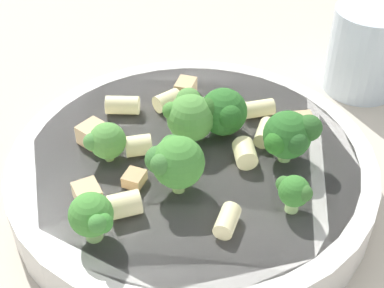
{
  "coord_description": "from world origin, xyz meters",
  "views": [
    {
      "loc": [
        -0.17,
        0.28,
        0.32
      ],
      "look_at": [
        0.0,
        0.0,
        0.05
      ],
      "focal_mm": 50.0,
      "sensor_mm": 36.0,
      "label": 1
    }
  ],
  "objects_px": {
    "rigatoni_0": "(138,146)",
    "rigatoni_7": "(167,101)",
    "rigatoni_1": "(227,221)",
    "broccoli_floret_1": "(175,161)",
    "rigatoni_4": "(265,133)",
    "broccoli_floret_4": "(189,115)",
    "broccoli_floret_0": "(106,140)",
    "chicken_chunk_1": "(302,120)",
    "chicken_chunk_4": "(186,88)",
    "drinking_glass": "(365,55)",
    "chicken_chunk_2": "(92,134)",
    "rigatoni_2": "(124,205)",
    "chicken_chunk_0": "(88,194)",
    "pasta_bowl": "(192,169)",
    "chicken_chunk_3": "(134,179)",
    "broccoli_floret_3": "(294,191)",
    "rigatoni_3": "(258,109)",
    "rigatoni_6": "(245,153)",
    "broccoli_floret_5": "(221,112)",
    "rigatoni_5": "(123,105)",
    "broccoli_floret_6": "(290,136)"
  },
  "relations": [
    {
      "from": "rigatoni_0",
      "to": "rigatoni_7",
      "type": "xyz_separation_m",
      "value": [
        0.01,
        -0.07,
        -0.0
      ]
    },
    {
      "from": "rigatoni_1",
      "to": "rigatoni_7",
      "type": "relative_size",
      "value": 1.06
    },
    {
      "from": "broccoli_floret_1",
      "to": "rigatoni_4",
      "type": "xyz_separation_m",
      "value": [
        -0.03,
        -0.09,
        -0.02
      ]
    },
    {
      "from": "broccoli_floret_4",
      "to": "broccoli_floret_0",
      "type": "bearing_deg",
      "value": 51.37
    },
    {
      "from": "chicken_chunk_1",
      "to": "chicken_chunk_4",
      "type": "xyz_separation_m",
      "value": [
        0.11,
        0.01,
        0.0
      ]
    },
    {
      "from": "drinking_glass",
      "to": "chicken_chunk_4",
      "type": "bearing_deg",
      "value": 51.84
    },
    {
      "from": "chicken_chunk_2",
      "to": "broccoli_floret_4",
      "type": "bearing_deg",
      "value": -147.46
    },
    {
      "from": "rigatoni_2",
      "to": "chicken_chunk_0",
      "type": "bearing_deg",
      "value": 6.62
    },
    {
      "from": "pasta_bowl",
      "to": "chicken_chunk_3",
      "type": "xyz_separation_m",
      "value": [
        0.02,
        0.05,
        0.02
      ]
    },
    {
      "from": "rigatoni_2",
      "to": "rigatoni_7",
      "type": "height_order",
      "value": "rigatoni_2"
    },
    {
      "from": "broccoli_floret_3",
      "to": "chicken_chunk_1",
      "type": "bearing_deg",
      "value": -72.36
    },
    {
      "from": "broccoli_floret_3",
      "to": "rigatoni_1",
      "type": "bearing_deg",
      "value": 50.59
    },
    {
      "from": "rigatoni_0",
      "to": "rigatoni_3",
      "type": "height_order",
      "value": "rigatoni_0"
    },
    {
      "from": "pasta_bowl",
      "to": "rigatoni_3",
      "type": "relative_size",
      "value": 10.53
    },
    {
      "from": "rigatoni_1",
      "to": "rigatoni_3",
      "type": "height_order",
      "value": "rigatoni_3"
    },
    {
      "from": "pasta_bowl",
      "to": "chicken_chunk_0",
      "type": "xyz_separation_m",
      "value": [
        0.04,
        0.08,
        0.02
      ]
    },
    {
      "from": "rigatoni_6",
      "to": "rigatoni_7",
      "type": "height_order",
      "value": "rigatoni_6"
    },
    {
      "from": "broccoli_floret_0",
      "to": "rigatoni_2",
      "type": "xyz_separation_m",
      "value": [
        -0.05,
        0.04,
        -0.01
      ]
    },
    {
      "from": "broccoli_floret_1",
      "to": "chicken_chunk_3",
      "type": "distance_m",
      "value": 0.04
    },
    {
      "from": "chicken_chunk_2",
      "to": "drinking_glass",
      "type": "distance_m",
      "value": 0.3
    },
    {
      "from": "rigatoni_0",
      "to": "chicken_chunk_3",
      "type": "height_order",
      "value": "rigatoni_0"
    },
    {
      "from": "broccoli_floret_4",
      "to": "rigatoni_4",
      "type": "height_order",
      "value": "broccoli_floret_4"
    },
    {
      "from": "rigatoni_7",
      "to": "chicken_chunk_3",
      "type": "height_order",
      "value": "rigatoni_7"
    },
    {
      "from": "rigatoni_0",
      "to": "rigatoni_7",
      "type": "distance_m",
      "value": 0.07
    },
    {
      "from": "broccoli_floret_5",
      "to": "drinking_glass",
      "type": "bearing_deg",
      "value": -109.3
    },
    {
      "from": "rigatoni_1",
      "to": "rigatoni_6",
      "type": "relative_size",
      "value": 1.1
    },
    {
      "from": "rigatoni_4",
      "to": "drinking_glass",
      "type": "bearing_deg",
      "value": -100.25
    },
    {
      "from": "broccoli_floret_3",
      "to": "rigatoni_5",
      "type": "relative_size",
      "value": 1.03
    },
    {
      "from": "broccoli_floret_5",
      "to": "rigatoni_6",
      "type": "xyz_separation_m",
      "value": [
        -0.03,
        0.02,
        -0.01
      ]
    },
    {
      "from": "chicken_chunk_3",
      "to": "rigatoni_2",
      "type": "bearing_deg",
      "value": 113.04
    },
    {
      "from": "rigatoni_5",
      "to": "drinking_glass",
      "type": "relative_size",
      "value": 0.33
    },
    {
      "from": "rigatoni_6",
      "to": "chicken_chunk_3",
      "type": "xyz_separation_m",
      "value": [
        0.06,
        0.06,
        -0.0
      ]
    },
    {
      "from": "broccoli_floret_6",
      "to": "rigatoni_2",
      "type": "distance_m",
      "value": 0.14
    },
    {
      "from": "broccoli_floret_5",
      "to": "rigatoni_5",
      "type": "bearing_deg",
      "value": 10.22
    },
    {
      "from": "drinking_glass",
      "to": "rigatoni_7",
      "type": "bearing_deg",
      "value": 55.3
    },
    {
      "from": "broccoli_floret_6",
      "to": "rigatoni_6",
      "type": "distance_m",
      "value": 0.04
    },
    {
      "from": "rigatoni_6",
      "to": "broccoli_floret_4",
      "type": "bearing_deg",
      "value": -2.77
    },
    {
      "from": "drinking_glass",
      "to": "chicken_chunk_1",
      "type": "bearing_deg",
      "value": 84.59
    },
    {
      "from": "broccoli_floret_5",
      "to": "rigatoni_3",
      "type": "distance_m",
      "value": 0.05
    },
    {
      "from": "broccoli_floret_4",
      "to": "broccoli_floret_5",
      "type": "relative_size",
      "value": 1.01
    },
    {
      "from": "broccoli_floret_4",
      "to": "drinking_glass",
      "type": "distance_m",
      "value": 0.23
    },
    {
      "from": "broccoli_floret_0",
      "to": "rigatoni_6",
      "type": "relative_size",
      "value": 1.49
    },
    {
      "from": "drinking_glass",
      "to": "rigatoni_2",
      "type": "bearing_deg",
      "value": 74.94
    },
    {
      "from": "chicken_chunk_2",
      "to": "broccoli_floret_0",
      "type": "bearing_deg",
      "value": 155.02
    },
    {
      "from": "rigatoni_6",
      "to": "rigatoni_3",
      "type": "bearing_deg",
      "value": -74.22
    },
    {
      "from": "broccoli_floret_6",
      "to": "rigatoni_2",
      "type": "bearing_deg",
      "value": 55.45
    },
    {
      "from": "chicken_chunk_2",
      "to": "rigatoni_3",
      "type": "bearing_deg",
      "value": -135.07
    },
    {
      "from": "pasta_bowl",
      "to": "rigatoni_2",
      "type": "height_order",
      "value": "rigatoni_2"
    },
    {
      "from": "pasta_bowl",
      "to": "rigatoni_3",
      "type": "xyz_separation_m",
      "value": [
        -0.02,
        -0.07,
        0.02
      ]
    },
    {
      "from": "rigatoni_4",
      "to": "rigatoni_7",
      "type": "distance_m",
      "value": 0.09
    }
  ]
}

